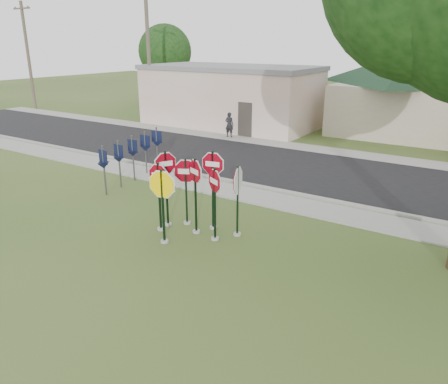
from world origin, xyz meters
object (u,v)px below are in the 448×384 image
Objects in this scene: stop_sign_center at (195,186)px; pedestrian at (229,125)px; stop_sign_yellow at (162,196)px; utility_pole_near at (149,54)px; stop_sign_left at (159,188)px.

pedestrian is (-6.91, 12.80, -0.72)m from stop_sign_center.
stop_sign_yellow is at bearing 107.59° from pedestrian.
stop_sign_yellow is at bearing -46.97° from utility_pole_near.
stop_sign_yellow reaches higher than stop_sign_left.
stop_sign_center is 14.56m from pedestrian.
stop_sign_left is at bearing -156.91° from stop_sign_center.
stop_sign_center reaches higher than stop_sign_yellow.
pedestrian is (7.26, -0.87, -4.13)m from utility_pole_near.
stop_sign_center is 1.04× the size of stop_sign_yellow.
stop_sign_left is at bearing 137.17° from stop_sign_yellow.
utility_pole_near reaches higher than stop_sign_left.
stop_sign_center is at bearing -43.96° from utility_pole_near.
pedestrian is (-5.83, 13.26, -0.59)m from stop_sign_left.
stop_sign_left is 19.58m from utility_pole_near.
utility_pole_near is at bearing 132.83° from stop_sign_left.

